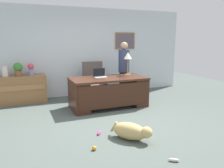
% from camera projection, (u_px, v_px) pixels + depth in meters
% --- Properties ---
extents(ground_plane, '(12.00, 12.00, 0.00)m').
position_uv_depth(ground_plane, '(115.00, 120.00, 4.89)').
color(ground_plane, '#4C5651').
extents(back_wall, '(7.00, 0.16, 2.70)m').
position_uv_depth(back_wall, '(83.00, 52.00, 6.98)').
color(back_wall, silver).
rests_on(back_wall, ground_plane).
extents(desk, '(1.94, 0.94, 0.78)m').
position_uv_depth(desk, '(109.00, 91.00, 5.77)').
color(desk, '#422316').
rests_on(desk, ground_plane).
extents(credenza, '(1.54, 0.50, 0.77)m').
position_uv_depth(credenza, '(17.00, 90.00, 6.12)').
color(credenza, olive).
rests_on(credenza, ground_plane).
extents(armchair, '(0.60, 0.59, 1.10)m').
position_uv_depth(armchair, '(94.00, 82.00, 6.63)').
color(armchair, '#564C47').
rests_on(armchair, ground_plane).
extents(person_standing, '(0.32, 0.32, 1.67)m').
position_uv_depth(person_standing, '(124.00, 70.00, 6.56)').
color(person_standing, '#262323').
rests_on(person_standing, ground_plane).
extents(dog_lying, '(0.63, 0.69, 0.30)m').
position_uv_depth(dog_lying, '(131.00, 131.00, 3.91)').
color(dog_lying, tan).
rests_on(dog_lying, ground_plane).
extents(laptop, '(0.32, 0.22, 0.22)m').
position_uv_depth(laptop, '(100.00, 75.00, 5.78)').
color(laptop, '#B2B5BA').
rests_on(laptop, desk).
extents(desk_lamp, '(0.22, 0.22, 0.62)m').
position_uv_depth(desk_lamp, '(128.00, 57.00, 6.06)').
color(desk_lamp, '#9E8447').
rests_on(desk_lamp, desk).
extents(vase_with_flowers, '(0.17, 0.17, 0.33)m').
position_uv_depth(vase_with_flowers, '(31.00, 69.00, 6.15)').
color(vase_with_flowers, '#8381BB').
rests_on(vase_with_flowers, credenza).
extents(vase_empty, '(0.15, 0.15, 0.27)m').
position_uv_depth(vase_empty, '(5.00, 72.00, 5.92)').
color(vase_empty, silver).
rests_on(vase_empty, credenza).
extents(potted_plant, '(0.24, 0.24, 0.36)m').
position_uv_depth(potted_plant, '(18.00, 69.00, 6.03)').
color(potted_plant, brown).
rests_on(potted_plant, credenza).
extents(dog_toy_ball, '(0.07, 0.07, 0.07)m').
position_uv_depth(dog_toy_ball, '(94.00, 148.00, 3.55)').
color(dog_toy_ball, orange).
rests_on(dog_toy_ball, ground_plane).
extents(dog_toy_bone, '(0.13, 0.18, 0.05)m').
position_uv_depth(dog_toy_bone, '(99.00, 133.00, 4.17)').
color(dog_toy_bone, '#D8338C').
rests_on(dog_toy_bone, ground_plane).
extents(dog_toy_plush, '(0.16, 0.13, 0.05)m').
position_uv_depth(dog_toy_plush, '(174.00, 160.00, 3.22)').
color(dog_toy_plush, beige).
rests_on(dog_toy_plush, ground_plane).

